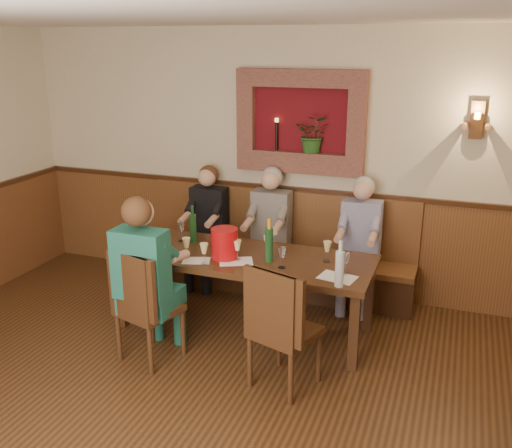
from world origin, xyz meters
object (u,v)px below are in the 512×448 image
Objects in this scene: person_chair_front at (149,292)px; wine_bottle_green_b at (193,228)px; wine_bottle_green_a at (269,244)px; person_bench_left at (207,237)px; dining_table at (244,263)px; bench at (275,262)px; chair_near_left at (149,327)px; person_bench_mid at (269,244)px; person_bench_right at (358,256)px; water_bottle at (340,268)px; chair_near_right at (283,351)px; spittoon_bucket at (225,243)px.

wine_bottle_green_b is (-0.03, 0.93, 0.29)m from person_chair_front.
person_bench_left is at bearing 138.98° from wine_bottle_green_a.
person_bench_left is (-0.78, 0.84, -0.12)m from dining_table.
bench is at bearing 71.79° from person_chair_front.
chair_near_left is 2.55× the size of wine_bottle_green_a.
person_bench_right is at bearing 0.05° from person_bench_mid.
chair_near_right is at bearing -130.39° from water_bottle.
person_bench_mid is 3.59× the size of water_bottle.
water_bottle is at bearing 14.02° from person_chair_front.
spittoon_bucket is (0.42, 0.65, 0.27)m from person_chair_front.
wine_bottle_green_b is (-0.86, 0.23, -0.01)m from wine_bottle_green_a.
person_bench_left is 0.78m from wine_bottle_green_b.
chair_near_right is at bearing 16.91° from chair_near_left.
person_bench_mid is at bearing 130.77° from chair_near_right.
bench is 2.15× the size of person_bench_mid.
person_bench_left is (-1.41, 1.63, 0.25)m from chair_near_right.
chair_near_left is at bearing -165.05° from water_bottle.
chair_near_right is at bearing -62.90° from wine_bottle_green_a.
wine_bottle_green_b is at bearing 160.55° from chair_near_right.
person_bench_mid reaches higher than chair_near_right.
wine_bottle_green_b reaches higher than bench.
water_bottle is (1.55, 0.41, 0.61)m from chair_near_left.
person_bench_left is 0.92× the size of person_chair_front.
person_bench_right reaches higher than person_bench_left.
person_bench_right is 4.88× the size of spittoon_bucket.
chair_near_left is at bearing -107.80° from person_bench_mid.
water_bottle reaches higher than dining_table.
water_bottle is at bearing -19.20° from wine_bottle_green_b.
dining_table is 0.96m from person_chair_front.
bench is 2.19× the size of person_bench_right.
wine_bottle_green_a is (0.83, 0.71, 0.30)m from person_chair_front.
person_chair_front is at bearing -132.61° from person_bench_right.
wine_bottle_green_a is at bearing -125.74° from person_bench_right.
spittoon_bucket is at bearing 157.53° from chair_near_right.
chair_near_left is at bearing -138.74° from wine_bottle_green_a.
person_chair_front is (-1.49, -1.61, 0.05)m from person_bench_right.
bench is 2.02× the size of person_chair_front.
person_bench_right reaches higher than bench.
spittoon_bucket is (0.43, 0.68, 0.59)m from chair_near_left.
wine_bottle_green_a is at bearing 7.96° from spittoon_bucket.
water_bottle reaches higher than wine_bottle_green_b.
spittoon_bucket reaches higher than chair_near_left.
chair_near_right is at bearing -67.31° from person_bench_mid.
bench is 1.83m from person_chair_front.
water_bottle is (1.75, -1.23, 0.35)m from person_bench_left.
person_bench_right is at bearing 47.39° from person_chair_front.
person_chair_front is at bearing -88.02° from wine_bottle_green_b.
bench is 1.84m from chair_near_left.
person_chair_front is at bearing 94.32° from chair_near_left.
chair_near_right is at bearing -69.84° from bench.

